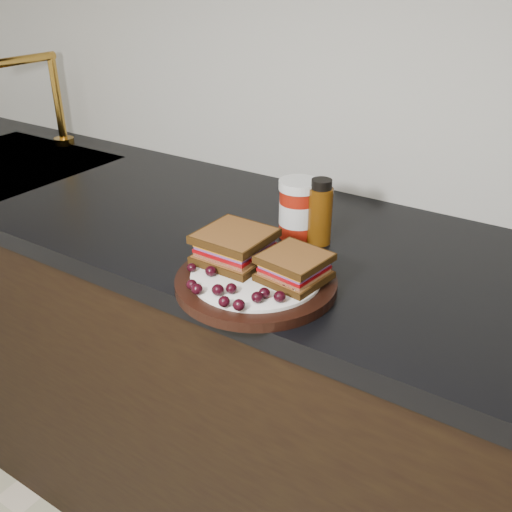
{
  "coord_description": "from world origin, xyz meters",
  "views": [
    {
      "loc": [
        0.39,
        0.79,
        1.4
      ],
      "look_at": [
        -0.08,
        1.5,
        0.96
      ],
      "focal_mm": 40.0,
      "sensor_mm": 36.0,
      "label": 1
    }
  ],
  "objects_px": {
    "sandwich_left": "(235,246)",
    "oil_bottle": "(320,212)",
    "condiment_jar": "(298,209)",
    "plate": "(256,282)"
  },
  "relations": [
    {
      "from": "sandwich_left",
      "to": "oil_bottle",
      "type": "xyz_separation_m",
      "value": [
        0.07,
        0.19,
        0.01
      ]
    },
    {
      "from": "sandwich_left",
      "to": "oil_bottle",
      "type": "height_order",
      "value": "oil_bottle"
    },
    {
      "from": "sandwich_left",
      "to": "condiment_jar",
      "type": "bearing_deg",
      "value": 85.48
    },
    {
      "from": "condiment_jar",
      "to": "oil_bottle",
      "type": "distance_m",
      "value": 0.05
    },
    {
      "from": "condiment_jar",
      "to": "oil_bottle",
      "type": "bearing_deg",
      "value": -3.8
    },
    {
      "from": "condiment_jar",
      "to": "sandwich_left",
      "type": "bearing_deg",
      "value": -95.45
    },
    {
      "from": "plate",
      "to": "oil_bottle",
      "type": "xyz_separation_m",
      "value": [
        0.01,
        0.22,
        0.06
      ]
    },
    {
      "from": "sandwich_left",
      "to": "oil_bottle",
      "type": "bearing_deg",
      "value": 71.0
    },
    {
      "from": "oil_bottle",
      "to": "sandwich_left",
      "type": "bearing_deg",
      "value": -109.92
    },
    {
      "from": "plate",
      "to": "condiment_jar",
      "type": "xyz_separation_m",
      "value": [
        -0.04,
        0.22,
        0.05
      ]
    }
  ]
}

